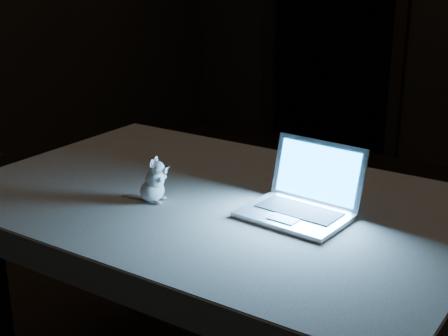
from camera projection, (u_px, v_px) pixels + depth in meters
The scene contains 4 objects.
table at pixel (217, 310), 1.85m from camera, with size 1.28×0.82×0.69m, color black, non-canonical shape.
tablecloth at pixel (223, 219), 1.69m from camera, with size 1.36×0.90×0.08m, color #BFAF9D, non-canonical shape.
laptop at pixel (295, 185), 1.57m from camera, with size 0.25×0.22×0.17m, color silver, non-canonical shape.
plush_mouse at pixel (152, 180), 1.68m from camera, with size 0.09×0.09×0.12m, color silver, non-canonical shape.
Camera 1 is at (1.05, -1.42, 1.33)m, focal length 52.00 mm.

